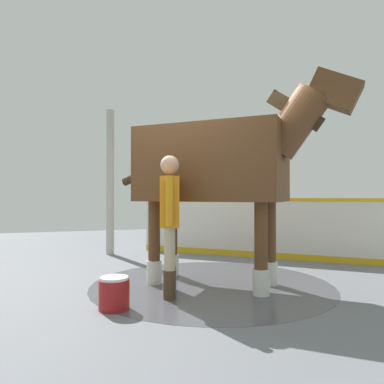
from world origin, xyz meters
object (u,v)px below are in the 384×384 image
object	(u,v)px
horse	(220,166)
bottle_spray	(104,288)
bottle_shampoo	(107,291)
wash_bucket	(114,293)
handler	(170,215)

from	to	relation	value
horse	bottle_spray	xyz separation A→B (m)	(1.51, 0.09, -1.48)
horse	bottle_shampoo	size ratio (longest dim) A/B	10.97
horse	bottle_spray	bearing A→B (deg)	-135.83
horse	wash_bucket	world-z (taller)	horse
horse	bottle_spray	size ratio (longest dim) A/B	11.78
bottle_spray	handler	bearing A→B (deg)	162.17
bottle_shampoo	horse	bearing A→B (deg)	-168.47
bottle_shampoo	wash_bucket	bearing A→B (deg)	97.72
horse	wash_bucket	bearing A→B (deg)	-115.91
handler	bottle_shampoo	xyz separation A→B (m)	(0.72, -0.02, -0.85)
wash_bucket	bottle_shampoo	xyz separation A→B (m)	(0.04, -0.32, -0.06)
handler	horse	bearing A→B (deg)	-142.59
bottle_shampoo	bottle_spray	distance (m)	0.22
wash_bucket	bottle_spray	bearing A→B (deg)	-83.62
horse	bottle_shampoo	bearing A→B (deg)	-127.62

